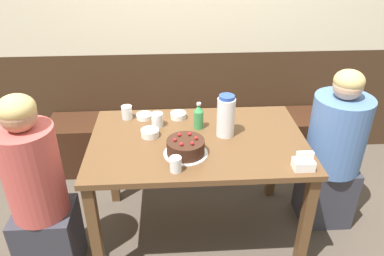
% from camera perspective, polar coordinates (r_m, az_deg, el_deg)
% --- Properties ---
extents(ground_plane, '(12.00, 12.00, 0.00)m').
position_cam_1_polar(ground_plane, '(2.74, 0.76, -15.23)').
color(ground_plane, '#4C4238').
extents(back_wall, '(4.80, 0.04, 2.50)m').
position_cam_1_polar(back_wall, '(3.07, -0.55, 16.78)').
color(back_wall, '#3D2819').
rests_on(back_wall, ground_plane).
extents(bench_seat, '(2.36, 0.38, 0.45)m').
position_cam_1_polar(bench_seat, '(3.25, -0.26, -2.04)').
color(bench_seat, '#381E11').
rests_on(bench_seat, ground_plane).
extents(dining_table, '(1.31, 0.83, 0.75)m').
position_cam_1_polar(dining_table, '(2.32, 0.87, -3.74)').
color(dining_table, brown).
rests_on(dining_table, ground_plane).
extents(birthday_cake, '(0.25, 0.25, 0.11)m').
position_cam_1_polar(birthday_cake, '(2.11, -0.97, -2.95)').
color(birthday_cake, white).
rests_on(birthday_cake, dining_table).
extents(water_pitcher, '(0.11, 0.11, 0.27)m').
position_cam_1_polar(water_pitcher, '(2.26, 5.18, 1.82)').
color(water_pitcher, white).
rests_on(water_pitcher, dining_table).
extents(soju_bottle, '(0.06, 0.06, 0.18)m').
position_cam_1_polar(soju_bottle, '(2.35, 1.02, 1.79)').
color(soju_bottle, '#388E4C').
rests_on(soju_bottle, dining_table).
extents(napkin_holder, '(0.11, 0.08, 0.11)m').
position_cam_1_polar(napkin_holder, '(2.08, 16.65, -5.08)').
color(napkin_holder, white).
rests_on(napkin_holder, dining_table).
extents(bowl_soup_white, '(0.11, 0.11, 0.04)m').
position_cam_1_polar(bowl_soup_white, '(2.31, -6.43, -0.74)').
color(bowl_soup_white, white).
rests_on(bowl_soup_white, dining_table).
extents(bowl_rice_small, '(0.11, 0.11, 0.03)m').
position_cam_1_polar(bowl_rice_small, '(2.52, -7.27, 1.81)').
color(bowl_rice_small, white).
rests_on(bowl_rice_small, dining_table).
extents(bowl_side_dish, '(0.11, 0.11, 0.04)m').
position_cam_1_polar(bowl_side_dish, '(2.50, -2.10, 1.95)').
color(bowl_side_dish, white).
rests_on(bowl_side_dish, dining_table).
extents(glass_water_tall, '(0.08, 0.08, 0.09)m').
position_cam_1_polar(glass_water_tall, '(2.41, -5.31, 1.27)').
color(glass_water_tall, silver).
rests_on(glass_water_tall, dining_table).
extents(glass_tumbler_short, '(0.07, 0.07, 0.09)m').
position_cam_1_polar(glass_tumbler_short, '(2.52, -9.89, 2.37)').
color(glass_tumbler_short, silver).
rests_on(glass_tumbler_short, dining_table).
extents(glass_shot_small, '(0.06, 0.06, 0.08)m').
position_cam_1_polar(glass_shot_small, '(1.98, -2.50, -5.54)').
color(glass_shot_small, silver).
rests_on(glass_shot_small, dining_table).
extents(person_teal_shirt, '(0.34, 0.31, 1.18)m').
position_cam_1_polar(person_teal_shirt, '(2.31, -22.30, -9.67)').
color(person_teal_shirt, '#33333D').
rests_on(person_teal_shirt, ground_plane).
extents(person_pale_blue_shirt, '(0.37, 0.37, 1.14)m').
position_cam_1_polar(person_pale_blue_shirt, '(2.67, 20.73, -3.54)').
color(person_pale_blue_shirt, '#33333D').
rests_on(person_pale_blue_shirt, ground_plane).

